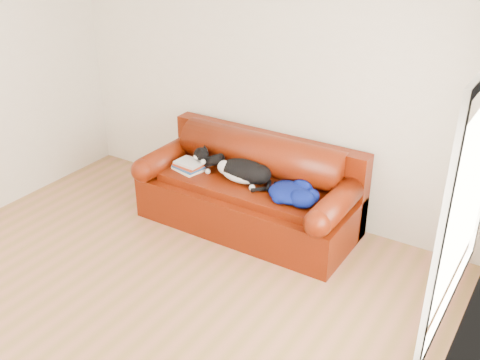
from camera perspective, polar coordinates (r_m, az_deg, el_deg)
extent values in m
plane|color=olive|center=(4.68, -10.38, -12.17)|extent=(4.50, 4.50, 0.00)
cube|color=beige|center=(5.51, 2.57, 9.78)|extent=(4.50, 0.02, 2.60)
cube|color=beige|center=(3.06, 20.74, -6.92)|extent=(0.02, 4.00, 2.60)
cube|color=white|center=(3.23, 22.29, -1.29)|extent=(0.01, 1.10, 1.30)
cube|color=white|center=(3.23, 22.29, -1.29)|extent=(0.03, 1.30, 1.50)
cube|color=#3E1002|center=(5.49, 0.84, -2.68)|extent=(2.10, 0.90, 0.42)
cube|color=#3E1002|center=(5.34, 0.57, -0.67)|extent=(1.66, 0.62, 0.10)
cylinder|color=black|center=(5.84, -8.71, -3.18)|extent=(0.06, 0.06, 0.05)
cylinder|color=black|center=(4.98, 8.06, -8.92)|extent=(0.06, 0.06, 0.05)
cylinder|color=black|center=(6.28, -4.84, -0.66)|extent=(0.06, 0.06, 0.05)
cylinder|color=black|center=(5.50, 10.99, -5.43)|extent=(0.06, 0.06, 0.05)
cube|color=#3E1002|center=(5.66, 2.76, 0.73)|extent=(2.10, 0.18, 0.85)
cylinder|color=#3E1002|center=(5.47, 2.24, 2.70)|extent=(1.70, 0.40, 0.40)
cylinder|color=#3E1002|center=(5.82, -6.97, 2.57)|extent=(0.24, 0.88, 0.24)
sphere|color=#3E1002|center=(5.53, -9.81, 0.97)|extent=(0.24, 0.24, 0.24)
cylinder|color=#3E1002|center=(4.97, 10.05, -2.15)|extent=(0.24, 0.88, 0.24)
sphere|color=#3E1002|center=(4.61, 7.89, -4.41)|extent=(0.24, 0.24, 0.24)
cube|color=silver|center=(5.56, -5.20, 1.11)|extent=(0.32, 0.27, 0.02)
cube|color=white|center=(5.56, -5.20, 1.11)|extent=(0.31, 0.26, 0.02)
cube|color=#1D519E|center=(5.55, -5.21, 1.35)|extent=(0.30, 0.25, 0.02)
cube|color=white|center=(5.55, -5.21, 1.35)|extent=(0.29, 0.24, 0.02)
cube|color=#AE3413|center=(5.54, -5.22, 1.58)|extent=(0.29, 0.24, 0.02)
cube|color=white|center=(5.54, -5.22, 1.58)|extent=(0.27, 0.22, 0.02)
cube|color=silver|center=(5.53, -5.24, 1.81)|extent=(0.27, 0.22, 0.02)
cube|color=white|center=(5.53, -5.24, 1.81)|extent=(0.26, 0.20, 0.02)
ellipsoid|color=black|center=(5.28, 0.51, 0.91)|extent=(0.52, 0.30, 0.21)
ellipsoid|color=silver|center=(5.26, -0.04, 0.33)|extent=(0.36, 0.17, 0.13)
ellipsoid|color=silver|center=(5.34, -1.54, 1.31)|extent=(0.15, 0.14, 0.13)
ellipsoid|color=black|center=(5.23, 2.06, 0.42)|extent=(0.22, 0.22, 0.18)
ellipsoid|color=black|center=(5.41, -2.57, 2.34)|extent=(0.16, 0.14, 0.13)
ellipsoid|color=silver|center=(5.40, -3.02, 2.07)|extent=(0.08, 0.06, 0.05)
sphere|color=#BF7272|center=(5.40, -3.22, 2.11)|extent=(0.02, 0.02, 0.02)
cone|color=black|center=(5.35, -2.64, 2.76)|extent=(0.06, 0.05, 0.06)
cone|color=black|center=(5.40, -2.23, 3.03)|extent=(0.06, 0.05, 0.06)
cylinder|color=black|center=(5.18, 2.95, -0.57)|extent=(0.12, 0.18, 0.05)
sphere|color=silver|center=(5.39, -2.06, 0.48)|extent=(0.05, 0.05, 0.05)
sphere|color=silver|center=(5.16, 1.22, -0.78)|extent=(0.05, 0.05, 0.05)
ellipsoid|color=#040244|center=(5.00, 5.18, -1.25)|extent=(0.43, 0.39, 0.13)
ellipsoid|color=#040244|center=(4.90, 6.29, -1.83)|extent=(0.26, 0.23, 0.15)
ellipsoid|color=#040244|center=(5.11, 4.61, -0.80)|extent=(0.26, 0.30, 0.10)
ellipsoid|color=#040244|center=(5.08, 6.28, -0.76)|extent=(0.22, 0.17, 0.15)
ellipsoid|color=#040244|center=(4.95, 4.16, -1.75)|extent=(0.17, 0.18, 0.10)
ellipsoid|color=silver|center=(4.91, 5.47, -1.60)|extent=(0.19, 0.07, 0.04)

